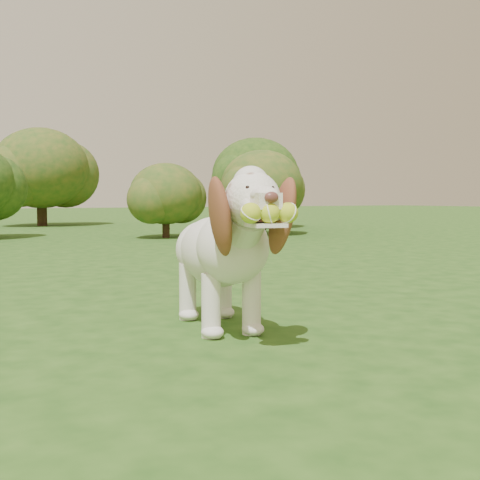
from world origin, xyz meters
TOP-DOWN VIEW (x-y plane):
  - ground at (0.00, 0.00)m, footprint 80.00×80.00m
  - dog at (-0.49, 0.01)m, footprint 0.60×1.33m
  - shrub_c at (2.18, 7.19)m, footprint 1.29×1.29m
  - shrub_f at (5.40, 9.41)m, footprint 2.06×2.06m
  - shrub_i at (1.22, 13.03)m, footprint 2.40×2.40m
  - shrub_d at (4.09, 7.01)m, footprint 1.58×1.58m

SIDE VIEW (x-z plane):
  - ground at x=0.00m, z-range 0.00..0.00m
  - dog at x=-0.49m, z-range 0.03..0.89m
  - shrub_c at x=2.18m, z-range 0.12..1.46m
  - shrub_d at x=4.09m, z-range 0.14..1.78m
  - shrub_f at x=5.40m, z-range 0.19..2.32m
  - shrub_i at x=1.22m, z-range 0.22..2.71m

